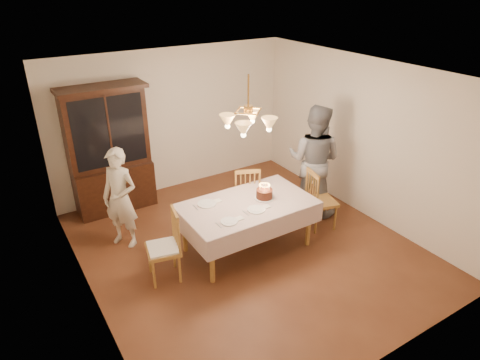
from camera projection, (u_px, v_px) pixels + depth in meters
ground at (247, 247)px, 6.46m from camera, size 5.00×5.00×0.00m
room_shell at (248, 150)px, 5.76m from camera, size 5.00×5.00×5.00m
dining_table at (247, 208)px, 6.16m from camera, size 1.90×1.10×0.76m
china_hutch at (110, 152)px, 7.11m from camera, size 1.38×0.54×2.16m
chair_far_side at (246, 196)px, 6.98m from camera, size 0.57×0.56×1.00m
chair_left_end at (164, 249)px, 5.64m from camera, size 0.50×0.52×1.00m
chair_right_end at (321, 202)px, 6.81m from camera, size 0.51×0.53×1.00m
elderly_woman at (120, 198)px, 6.23m from camera, size 0.63×0.67×1.54m
adult_in_grey at (314, 160)px, 7.07m from camera, size 1.09×1.15×1.88m
birthday_cake at (264, 194)px, 6.23m from camera, size 0.30×0.30×0.23m
place_setting_near_left at (230, 221)px, 5.67m from camera, size 0.38×0.23×0.02m
place_setting_near_right at (257, 209)px, 5.96m from camera, size 0.40×0.25×0.02m
place_setting_far_left at (207, 204)px, 6.11m from camera, size 0.42×0.27×0.02m
chandelier at (248, 122)px, 5.59m from camera, size 0.62×0.62×0.73m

